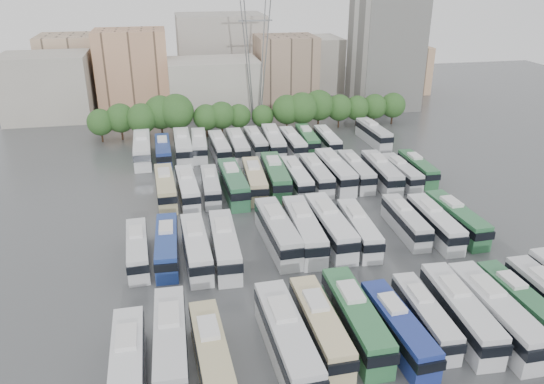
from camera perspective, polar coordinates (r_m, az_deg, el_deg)
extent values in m
plane|color=#424447|center=(70.09, 3.76, -3.53)|extent=(220.00, 220.00, 0.00)
cylinder|color=black|center=(107.48, -17.80, 5.69)|extent=(0.36, 0.36, 2.11)
sphere|color=#234C1E|center=(106.70, -17.98, 7.15)|extent=(5.06, 5.06, 5.06)
cylinder|color=black|center=(107.77, -15.81, 6.04)|extent=(0.36, 0.36, 2.33)
sphere|color=#234C1E|center=(106.92, -16.00, 7.66)|extent=(5.60, 5.60, 5.60)
cylinder|color=black|center=(106.06, -13.65, 6.01)|extent=(0.36, 0.36, 2.40)
sphere|color=#234C1E|center=(105.17, -13.82, 7.70)|extent=(5.75, 5.75, 5.75)
cylinder|color=black|center=(107.43, -11.74, 6.49)|extent=(0.36, 0.36, 2.72)
sphere|color=#234C1E|center=(106.45, -11.90, 8.39)|extent=(6.52, 6.52, 6.52)
cylinder|color=black|center=(106.44, -10.10, 6.50)|extent=(0.36, 0.36, 2.85)
sphere|color=#234C1E|center=(105.41, -10.25, 8.51)|extent=(6.84, 6.84, 6.84)
cylinder|color=black|center=(106.31, -7.01, 6.47)|extent=(0.36, 0.36, 2.14)
sphere|color=#234C1E|center=(105.51, -7.09, 7.98)|extent=(5.13, 5.13, 5.13)
cylinder|color=black|center=(106.82, -5.37, 6.65)|extent=(0.36, 0.36, 2.24)
sphere|color=#234C1E|center=(105.99, -5.43, 8.22)|extent=(5.37, 5.37, 5.37)
cylinder|color=black|center=(107.82, -3.54, 6.80)|extent=(0.36, 0.36, 1.98)
sphere|color=#234C1E|center=(107.08, -3.57, 8.17)|extent=(4.75, 4.75, 4.75)
cylinder|color=black|center=(108.29, -1.00, 6.88)|extent=(0.36, 0.36, 1.86)
sphere|color=#234C1E|center=(107.60, -1.01, 8.17)|extent=(4.47, 4.47, 4.47)
cylinder|color=black|center=(109.01, 1.60, 7.15)|extent=(0.36, 0.36, 2.47)
sphere|color=#234C1E|center=(108.13, 1.62, 8.86)|extent=(5.94, 5.94, 5.94)
cylinder|color=black|center=(109.15, 3.21, 7.19)|extent=(0.36, 0.36, 2.63)
sphere|color=#234C1E|center=(108.21, 3.25, 9.01)|extent=(6.32, 6.32, 6.32)
cylinder|color=black|center=(111.71, 4.99, 7.51)|extent=(0.36, 0.36, 2.62)
sphere|color=#234C1E|center=(110.80, 5.05, 9.28)|extent=(6.28, 6.28, 6.28)
cylinder|color=black|center=(112.75, 7.17, 7.48)|extent=(0.36, 0.36, 2.27)
sphere|color=#234C1E|center=(111.96, 7.24, 8.99)|extent=(5.45, 5.45, 5.45)
cylinder|color=black|center=(114.12, 9.04, 7.52)|extent=(0.36, 0.36, 2.13)
sphere|color=#234C1E|center=(113.38, 9.13, 8.93)|extent=(5.10, 5.10, 5.10)
cylinder|color=black|center=(115.75, 10.87, 7.63)|extent=(0.36, 0.36, 2.16)
sphere|color=#234C1E|center=(115.01, 10.98, 9.04)|extent=(5.19, 5.19, 5.19)
cylinder|color=black|center=(117.25, 12.76, 7.68)|extent=(0.36, 0.36, 2.20)
sphere|color=#234C1E|center=(116.51, 12.89, 9.09)|extent=(5.27, 5.27, 5.27)
cube|color=#9E998E|center=(127.20, -22.99, 10.37)|extent=(18.00, 14.00, 14.00)
cube|color=tan|center=(130.41, -14.76, 12.61)|extent=(16.00, 12.00, 18.00)
cube|color=#ADA89E|center=(123.41, -6.25, 11.23)|extent=(20.00, 14.00, 12.00)
cube|color=gray|center=(131.63, 1.46, 13.00)|extent=(14.00, 12.00, 16.00)
cube|color=gray|center=(142.67, -5.50, 14.53)|extent=(22.00, 16.00, 20.00)
cube|color=tan|center=(141.82, -20.33, 12.36)|extent=(16.00, 14.00, 16.00)
cube|color=#A39E93|center=(145.17, 3.54, 13.54)|extent=(18.00, 14.00, 14.00)
cube|color=tan|center=(147.81, 13.41, 12.75)|extent=(14.00, 12.00, 12.00)
cube|color=gray|center=(136.88, -10.23, 11.77)|extent=(12.00, 10.00, 10.00)
cube|color=silver|center=(130.05, 12.12, 14.62)|extent=(14.00, 14.00, 26.00)
cylinder|color=slate|center=(110.51, -2.65, 15.72)|extent=(2.90, 2.91, 33.83)
cylinder|color=slate|center=(114.43, -2.98, 15.98)|extent=(2.90, 2.91, 33.83)
cylinder|color=slate|center=(111.19, -0.54, 15.79)|extent=(2.90, 2.91, 33.83)
cylinder|color=slate|center=(115.09, -0.93, 16.05)|extent=(2.90, 2.91, 33.83)
cube|color=slate|center=(112.33, -1.80, 17.95)|extent=(7.00, 0.30, 0.30)
cube|color=silver|center=(46.46, -15.21, -17.78)|extent=(2.73, 11.92, 3.37)
cube|color=black|center=(45.94, -15.30, -17.29)|extent=(2.85, 12.10, 0.99)
cube|color=silver|center=(46.43, -15.41, -14.81)|extent=(1.74, 3.20, 0.44)
cube|color=silver|center=(47.82, -10.83, -15.81)|extent=(2.84, 12.43, 3.51)
cube|color=black|center=(47.28, -10.89, -15.30)|extent=(2.96, 12.61, 1.03)
cube|color=silver|center=(47.86, -11.03, -12.81)|extent=(1.81, 3.33, 0.45)
cube|color=tan|center=(46.37, -6.50, -17.15)|extent=(2.98, 11.61, 3.26)
cube|color=black|center=(45.86, -6.51, -16.67)|extent=(3.10, 11.79, 0.96)
cube|color=silver|center=(46.33, -6.86, -14.28)|extent=(1.77, 3.14, 0.42)
cube|color=silver|center=(47.29, 1.58, -15.68)|extent=(3.33, 13.25, 3.72)
cube|color=black|center=(46.72, 1.64, -15.12)|extent=(3.47, 13.45, 1.10)
cube|color=silver|center=(47.27, 1.07, -12.48)|extent=(2.00, 3.58, 0.48)
cube|color=beige|center=(49.13, 5.18, -14.31)|extent=(2.81, 11.97, 3.38)
cube|color=black|center=(48.63, 5.26, -13.81)|extent=(2.93, 12.15, 0.99)
cube|color=silver|center=(49.15, 4.72, -11.52)|extent=(1.76, 3.22, 0.44)
cube|color=#2F6F41|center=(50.29, 8.96, -13.41)|extent=(2.69, 12.51, 3.54)
cube|color=black|center=(49.77, 9.07, -12.89)|extent=(2.82, 12.70, 1.04)
cube|color=silver|center=(50.33, 8.49, -10.55)|extent=(1.78, 3.34, 0.46)
cube|color=navy|center=(50.17, 13.36, -14.16)|extent=(2.96, 11.40, 3.20)
cube|color=black|center=(49.71, 13.50, -13.69)|extent=(3.08, 11.58, 0.94)
cube|color=silver|center=(50.12, 12.82, -11.59)|extent=(1.75, 3.09, 0.41)
cube|color=silver|center=(52.46, 16.06, -12.76)|extent=(2.50, 10.63, 3.00)
cube|color=black|center=(52.04, 16.19, -12.33)|extent=(2.61, 10.80, 0.88)
cube|color=silver|center=(52.48, 15.65, -10.45)|extent=(1.57, 2.86, 0.39)
cube|color=silver|center=(53.55, 19.51, -12.14)|extent=(3.20, 12.35, 3.47)
cube|color=black|center=(53.07, 19.69, -11.65)|extent=(3.33, 12.54, 1.02)
cube|color=silver|center=(53.59, 19.06, -9.52)|extent=(1.89, 3.34, 0.45)
cube|color=silver|center=(54.37, 22.78, -12.00)|extent=(2.77, 12.84, 3.64)
cube|color=black|center=(53.88, 22.99, -11.48)|extent=(2.90, 13.03, 1.07)
cube|color=silver|center=(54.35, 22.20, -9.31)|extent=(1.83, 3.43, 0.47)
cube|color=#2B653D|center=(57.39, 24.93, -10.75)|extent=(2.69, 10.94, 3.08)
cube|color=black|center=(57.00, 25.11, -10.32)|extent=(2.80, 11.11, 0.91)
cube|color=silver|center=(57.37, 24.41, -8.60)|extent=(1.64, 2.95, 0.40)
cube|color=silver|center=(62.86, -14.26, -6.07)|extent=(2.78, 10.77, 3.02)
cube|color=black|center=(62.47, -14.31, -5.67)|extent=(2.89, 10.93, 0.89)
cube|color=silver|center=(63.25, -14.43, -4.14)|extent=(1.65, 2.91, 0.39)
cube|color=navy|center=(62.66, -11.23, -5.78)|extent=(2.75, 11.39, 3.21)
cube|color=black|center=(62.24, -11.27, -5.34)|extent=(2.87, 11.56, 0.94)
cube|color=silver|center=(63.07, -11.34, -3.72)|extent=(1.70, 3.07, 0.42)
cube|color=silver|center=(61.53, -8.15, -6.04)|extent=(2.92, 11.95, 3.36)
cube|color=black|center=(61.09, -8.17, -5.58)|extent=(3.04, 12.13, 0.99)
cube|color=silver|center=(61.94, -8.39, -3.85)|extent=(1.79, 3.22, 0.44)
cube|color=silver|center=(61.54, -5.11, -5.80)|extent=(2.86, 12.40, 3.50)
cube|color=black|center=(61.08, -5.12, -5.32)|extent=(2.99, 12.59, 1.03)
cube|color=silver|center=(61.97, -5.32, -3.52)|extent=(1.81, 3.33, 0.45)
cube|color=silver|center=(64.07, 0.60, -4.36)|extent=(3.36, 13.06, 3.67)
cube|color=black|center=(63.61, 0.64, -3.87)|extent=(3.49, 13.26, 1.08)
cube|color=silver|center=(64.54, 0.24, -2.09)|extent=(1.99, 3.53, 0.47)
cube|color=silver|center=(64.56, 3.42, -4.18)|extent=(3.10, 13.05, 3.68)
cube|color=black|center=(64.10, 3.47, -3.68)|extent=(3.23, 13.25, 1.08)
cube|color=silver|center=(65.05, 3.14, -1.90)|extent=(1.93, 3.51, 0.48)
cube|color=silver|center=(65.62, 6.23, -3.79)|extent=(3.03, 13.11, 3.70)
cube|color=black|center=(65.16, 6.31, -3.30)|extent=(3.16, 13.30, 1.09)
cube|color=silver|center=(66.09, 5.87, -1.55)|extent=(1.92, 3.52, 0.48)
cube|color=silver|center=(65.96, 9.28, -4.04)|extent=(3.01, 11.62, 3.26)
cube|color=black|center=(65.56, 9.36, -3.61)|extent=(3.14, 11.80, 0.96)
cube|color=silver|center=(66.37, 9.02, -2.06)|extent=(1.78, 3.15, 0.42)
cube|color=silver|center=(69.35, 14.15, -3.13)|extent=(2.62, 10.95, 3.08)
cube|color=black|center=(68.98, 14.24, -2.74)|extent=(2.74, 11.12, 0.91)
cube|color=silver|center=(69.73, 13.86, -1.36)|extent=(1.62, 2.95, 0.40)
cube|color=silver|center=(69.62, 17.06, -3.27)|extent=(2.67, 11.67, 3.30)
cube|color=black|center=(69.23, 17.18, -2.86)|extent=(2.79, 11.85, 0.97)
cube|color=silver|center=(70.00, 16.72, -1.39)|extent=(1.70, 3.13, 0.43)
cube|color=#2D6A3F|center=(71.55, 19.17, -2.81)|extent=(2.99, 11.81, 3.32)
cube|color=black|center=(71.18, 19.30, -2.40)|extent=(3.12, 11.99, 0.98)
cube|color=silver|center=(71.89, 18.76, -0.97)|extent=(1.79, 3.19, 0.43)
cube|color=#BEB483|center=(78.41, -11.38, 0.42)|extent=(3.00, 11.99, 3.37)
cube|color=black|center=(78.03, -11.42, 0.81)|extent=(3.13, 12.18, 0.99)
cube|color=silver|center=(79.09, -11.55, 2.09)|extent=(1.81, 3.24, 0.44)
cube|color=white|center=(77.71, -9.08, 0.33)|extent=(3.00, 11.62, 3.26)
cube|color=black|center=(77.34, -9.10, 0.72)|extent=(3.12, 11.79, 0.96)
cube|color=silver|center=(78.36, -9.27, 1.97)|extent=(1.78, 3.14, 0.42)
cube|color=silver|center=(78.32, -6.61, 0.58)|extent=(2.54, 10.78, 3.04)
cube|color=black|center=(77.98, -6.62, 0.93)|extent=(2.65, 10.94, 0.89)
cube|color=silver|center=(78.93, -6.73, 2.10)|extent=(1.59, 2.90, 0.39)
cube|color=#2C6742|center=(78.22, -4.20, 0.87)|extent=(3.18, 12.84, 3.61)
cube|color=black|center=(77.81, -4.19, 1.30)|extent=(3.31, 13.04, 1.06)
cube|color=silver|center=(78.94, -4.44, 2.67)|extent=(1.93, 3.46, 0.47)
cube|color=#CDBB8D|center=(79.49, -1.88, 1.22)|extent=(3.17, 12.15, 3.41)
cube|color=black|center=(79.11, -1.88, 1.62)|extent=(3.30, 12.34, 1.00)
cube|color=silver|center=(80.18, -2.03, 2.90)|extent=(1.87, 3.29, 0.44)
cube|color=#2D693E|center=(80.64, 0.36, 1.66)|extent=(3.29, 12.99, 3.65)
cube|color=black|center=(80.24, 0.38, 2.08)|extent=(3.43, 13.18, 1.07)
cube|color=silver|center=(81.40, 0.18, 3.42)|extent=(1.97, 3.51, 0.47)
cube|color=white|center=(80.58, 2.63, 1.47)|extent=(2.49, 11.55, 3.27)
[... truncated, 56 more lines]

